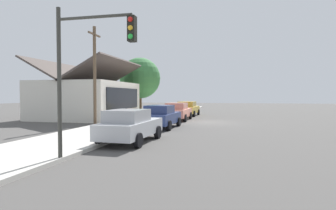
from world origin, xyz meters
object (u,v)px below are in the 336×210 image
(car_mustard, at_px, (188,108))
(shade_tree, at_px, (140,78))
(car_navy, at_px, (161,116))
(car_coral, at_px, (178,111))
(car_silver, at_px, (130,125))
(fire_hydrant_red, at_px, (167,113))
(traffic_light_main, at_px, (88,58))
(utility_pole_wooden, at_px, (95,74))

(car_mustard, bearing_deg, shade_tree, 71.04)
(car_navy, xyz_separation_m, car_coral, (6.15, 0.04, 0.00))
(car_silver, bearing_deg, fire_hydrant_red, 8.29)
(car_mustard, bearing_deg, traffic_light_main, -176.97)
(car_silver, height_order, car_coral, same)
(car_navy, bearing_deg, traffic_light_main, -176.77)
(utility_pole_wooden, distance_m, fire_hydrant_red, 8.99)
(car_mustard, relative_size, utility_pole_wooden, 0.63)
(traffic_light_main, bearing_deg, shade_tree, 14.93)
(car_mustard, relative_size, fire_hydrant_red, 6.67)
(shade_tree, height_order, fire_hydrant_red, shade_tree)
(car_mustard, distance_m, traffic_light_main, 22.38)
(car_coral, relative_size, car_mustard, 1.01)
(car_silver, distance_m, traffic_light_main, 5.07)
(car_silver, xyz_separation_m, car_coral, (12.19, 0.07, 0.00))
(car_navy, bearing_deg, car_coral, 2.59)
(shade_tree, bearing_deg, car_mustard, -111.46)
(traffic_light_main, relative_size, fire_hydrant_red, 7.32)
(shade_tree, bearing_deg, car_silver, -162.50)
(shade_tree, bearing_deg, utility_pole_wooden, -176.02)
(car_silver, relative_size, car_mustard, 0.97)
(car_navy, xyz_separation_m, shade_tree, (14.38, 6.41, 3.57))
(car_coral, distance_m, fire_hydrant_red, 2.53)
(traffic_light_main, bearing_deg, car_silver, 2.07)
(car_navy, xyz_separation_m, fire_hydrant_red, (8.21, 1.47, -0.32))
(car_mustard, distance_m, fire_hydrant_red, 3.95)
(car_silver, distance_m, car_mustard, 17.91)
(fire_hydrant_red, bearing_deg, car_mustard, -21.69)
(car_mustard, distance_m, shade_tree, 7.74)
(car_silver, relative_size, car_coral, 0.96)
(car_silver, xyz_separation_m, traffic_light_main, (-4.31, -0.16, 2.68))
(car_coral, relative_size, utility_pole_wooden, 0.64)
(car_silver, relative_size, utility_pole_wooden, 0.61)
(car_silver, bearing_deg, car_mustard, 2.42)
(car_silver, distance_m, fire_hydrant_red, 14.34)
(traffic_light_main, xyz_separation_m, utility_pole_wooden, (11.27, 5.66, 0.44))
(car_navy, distance_m, traffic_light_main, 10.69)
(fire_hydrant_red, bearing_deg, car_silver, -173.98)
(car_mustard, height_order, fire_hydrant_red, car_mustard)
(shade_tree, relative_size, traffic_light_main, 1.33)
(car_silver, height_order, shade_tree, shade_tree)
(car_navy, distance_m, utility_pole_wooden, 6.37)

